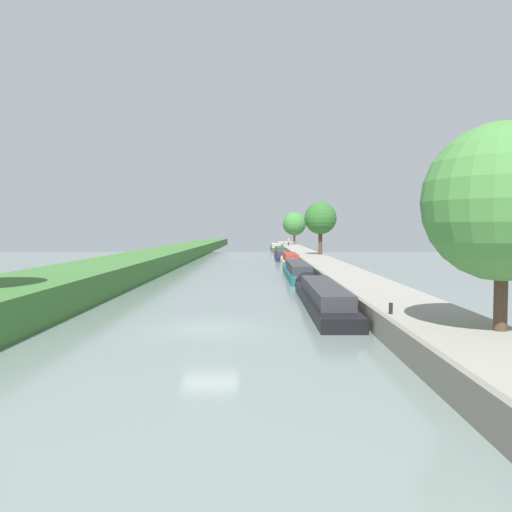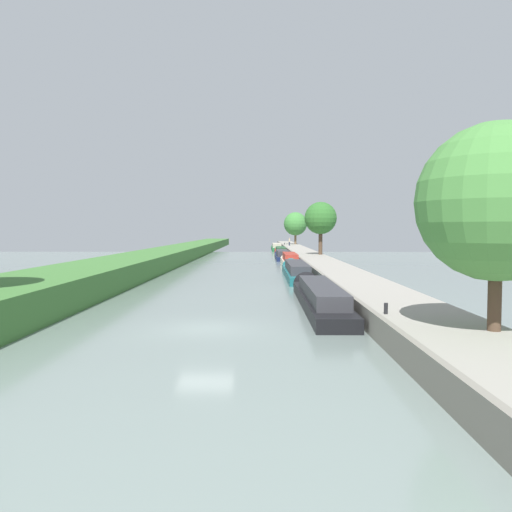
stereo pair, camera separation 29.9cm
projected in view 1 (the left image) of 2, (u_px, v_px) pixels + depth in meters
The scene contains 15 objects.
ground_plane at pixel (210, 328), 23.36m from camera, with size 160.00×160.00×0.00m, color slate.
right_towpath at pixel (415, 317), 23.26m from camera, with size 3.89×260.00×1.00m.
stone_quay at pixel (369, 317), 23.28m from camera, with size 0.25×260.00×1.05m.
narrowboat_black at pixel (321, 296), 30.29m from camera, with size 2.02×16.91×2.04m.
narrowboat_teal at pixel (297, 271), 48.49m from camera, with size 2.03×16.53×2.08m.
narrowboat_cream at pixel (290, 260), 63.41m from camera, with size 1.83×13.16×2.10m.
narrowboat_navy at pixel (282, 255), 78.68m from camera, with size 2.06×13.92×2.06m.
narrowboat_red at pixel (280, 251), 94.24m from camera, with size 1.93×14.87×1.94m.
narrowboat_green at pixel (275, 247), 110.80m from camera, with size 2.08×15.25×2.14m.
tree_rightbank_near at pixel (503, 202), 17.42m from camera, with size 5.35×5.35×7.03m.
tree_rightbank_midnear at pixel (320, 218), 71.07m from camera, with size 4.42×4.42×7.21m.
tree_rightbank_midfar at pixel (294, 224), 121.28m from camera, with size 5.43×5.43×7.48m.
person_walking at pixel (288, 242), 110.63m from camera, with size 0.34×0.34×1.66m.
mooring_bollard_near at pixel (391, 308), 21.13m from camera, with size 0.16×0.16×0.45m.
mooring_bollard_far at pixel (283, 244), 117.69m from camera, with size 0.16×0.16×0.45m.
Camera 1 is at (2.26, -23.14, 4.43)m, focal length 36.47 mm.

